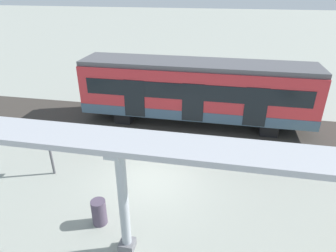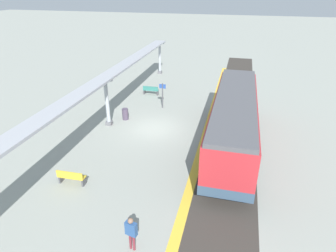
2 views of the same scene
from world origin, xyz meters
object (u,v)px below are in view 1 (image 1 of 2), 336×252
at_px(canopy_pillar_second, 123,201).
at_px(platform_info_sign, 49,146).
at_px(train_near_carriage, 196,92).
at_px(trash_bin, 99,212).

height_order(canopy_pillar_second, platform_info_sign, canopy_pillar_second).
height_order(train_near_carriage, platform_info_sign, train_near_carriage).
distance_m(canopy_pillar_second, trash_bin, 2.03).
xyz_separation_m(train_near_carriage, platform_info_sign, (6.10, -5.19, -0.50)).
bearing_deg(trash_bin, train_near_carriage, 165.29).
bearing_deg(train_near_carriage, trash_bin, -14.71).
height_order(train_near_carriage, canopy_pillar_second, canopy_pillar_second).
xyz_separation_m(canopy_pillar_second, trash_bin, (-0.84, -1.22, -1.39)).
height_order(train_near_carriage, trash_bin, train_near_carriage).
bearing_deg(platform_info_sign, trash_bin, 53.17).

